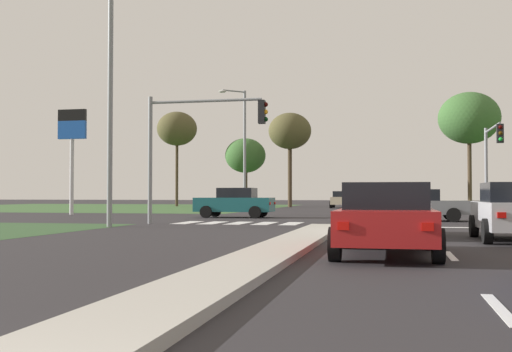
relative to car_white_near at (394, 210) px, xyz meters
name	(u,v)px	position (x,y,z in m)	size (l,w,h in m)	color
ground_plane	(344,219)	(-2.41, 12.32, -0.78)	(200.00, 200.00, 0.00)	#282628
grass_verge_far_left	(97,207)	(-27.91, 36.82, -0.78)	(35.00, 35.00, 0.01)	#385B2D
median_island_near	(273,252)	(-2.41, -6.68, -0.71)	(1.20, 22.00, 0.14)	#ADA89E
median_island_far	(366,208)	(-2.41, 37.32, -0.71)	(1.20, 36.00, 0.14)	gray
lane_dash_near	(500,309)	(1.09, -11.94, -0.78)	(0.14, 2.00, 0.01)	silver
lane_dash_second	(451,256)	(1.09, -5.94, -0.78)	(0.14, 2.00, 0.01)	silver
lane_dash_third	(432,236)	(1.09, 0.06, -0.78)	(0.14, 2.00, 0.01)	silver
lane_dash_fourth	(423,226)	(1.09, 6.06, -0.78)	(0.14, 2.00, 0.01)	silver
lane_dash_fifth	(417,220)	(1.09, 12.06, -0.78)	(0.14, 2.00, 0.01)	silver
stop_bar_near	(432,227)	(1.39, 5.32, -0.78)	(6.40, 0.50, 0.01)	silver
crosswalk_bar_near	(188,223)	(-8.81, 7.12, -0.78)	(0.70, 2.80, 0.01)	silver
crosswalk_bar_second	(213,223)	(-7.66, 7.12, -0.78)	(0.70, 2.80, 0.01)	silver
crosswalk_bar_third	(239,223)	(-6.51, 7.12, -0.78)	(0.70, 2.80, 0.01)	silver
crosswalk_bar_fourth	(265,223)	(-5.36, 7.12, -0.78)	(0.70, 2.80, 0.01)	silver
crosswalk_bar_fifth	(292,224)	(-4.21, 7.12, -0.78)	(0.70, 2.80, 0.01)	silver
car_white_near	(394,210)	(0.00, 0.00, 0.00)	(2.09, 4.35, 1.53)	silver
car_grey_second	(418,205)	(1.09, 11.11, -0.02)	(4.63, 2.07, 1.47)	slate
car_beige_third	(342,199)	(-4.58, 38.64, 0.00)	(2.01, 4.23, 1.52)	#BCAD8E
car_red_fifth	(386,218)	(-0.17, -6.09, -0.03)	(2.06, 4.50, 1.47)	#A31919
car_teal_seventh	(235,202)	(-8.28, 13.43, 0.02)	(4.14, 1.96, 1.58)	#19565B
traffic_signal_near_left	(194,134)	(-8.09, 5.72, 2.94)	(5.15, 0.32, 5.35)	gray
traffic_signal_far_right	(491,152)	(5.19, 16.89, 2.75)	(0.32, 5.27, 5.05)	gray
street_lamp_second	(106,82)	(-10.75, 3.06, 4.77)	(2.20, 0.38, 10.04)	gray
street_lamp_third	(242,144)	(-10.72, 25.28, 4.14)	(1.72, 1.51, 8.79)	gray
pedestrian_at_median	(355,196)	(-2.59, 24.19, 0.35)	(0.34, 0.34, 1.64)	#4C4C4C
fuel_price_totem	(72,138)	(-19.14, 15.86, 3.91)	(1.80, 0.24, 6.41)	silver
treeline_near	(177,129)	(-21.93, 42.81, 7.22)	(4.14, 4.14, 9.81)	#423323
treeline_second	(245,156)	(-14.61, 42.73, 4.34)	(4.09, 4.09, 6.89)	#423323
treeline_third	(290,132)	(-9.77, 40.91, 6.51)	(4.13, 4.13, 9.12)	#423323
treeline_fourth	(469,118)	(6.83, 41.48, 7.45)	(5.58, 5.58, 10.64)	#423323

